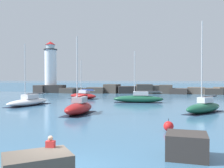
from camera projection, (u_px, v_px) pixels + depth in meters
name	position (u px, v px, depth m)	size (l,w,h in m)	color
open_sea_beyond	(145.00, 86.00, 122.83)	(400.00, 116.00, 0.01)	#2D5B7F
breakwater_jetty	(140.00, 90.00, 63.51)	(55.29, 6.81, 2.43)	#383330
lighthouse	(51.00, 70.00, 67.08)	(4.21, 4.21, 13.74)	gray
foreground_rocks	(164.00, 165.00, 9.80)	(11.14, 6.61, 1.23)	brown
sailboat_moored_0	(28.00, 101.00, 35.90)	(4.29, 8.06, 8.75)	white
sailboat_moored_1	(83.00, 95.00, 47.17)	(6.24, 4.38, 7.37)	maroon
sailboat_moored_3	(79.00, 108.00, 27.32)	(2.73, 5.85, 8.42)	maroon
sailboat_moored_4	(138.00, 98.00, 39.89)	(8.08, 2.27, 8.26)	#195138
sailboat_moored_5	(204.00, 107.00, 28.23)	(5.57, 6.22, 10.30)	#195138
mooring_buoy_orange_near	(169.00, 126.00, 18.53)	(0.75, 0.75, 0.95)	red
person_on_rocks	(51.00, 153.00, 10.25)	(0.36, 0.22, 1.60)	#282833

